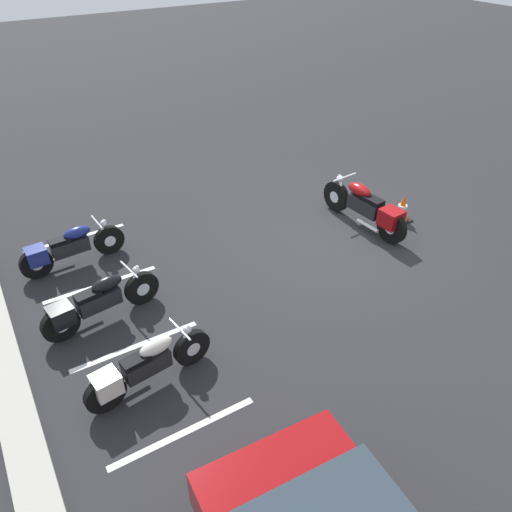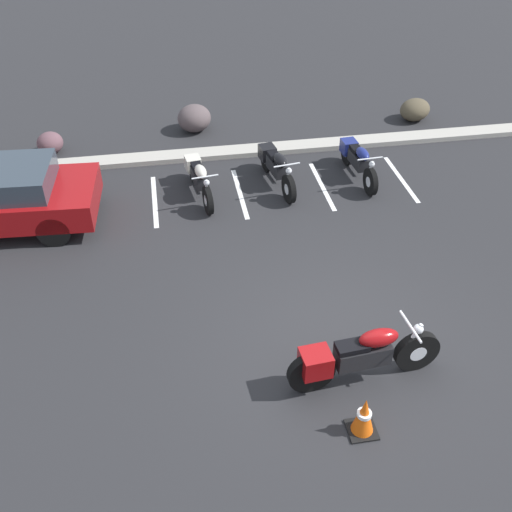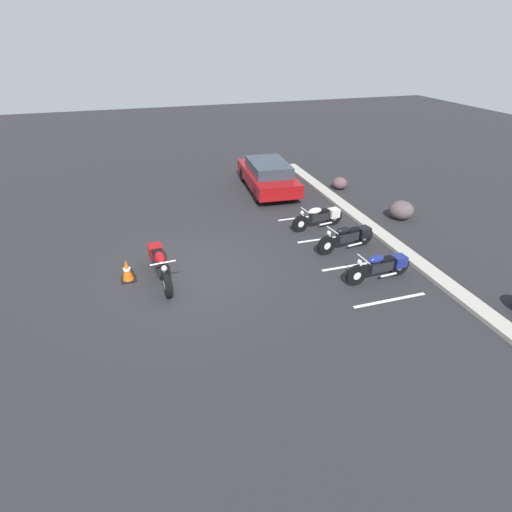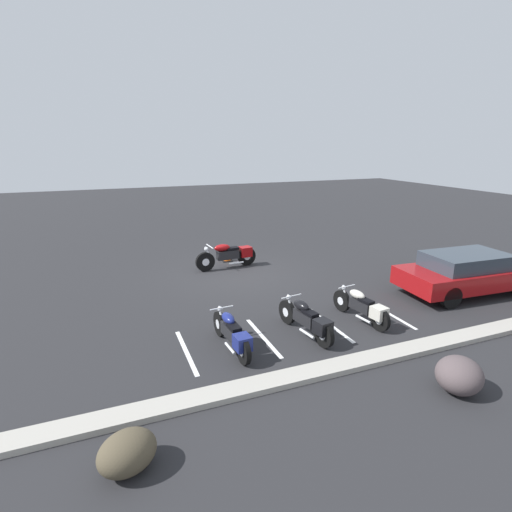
% 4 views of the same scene
% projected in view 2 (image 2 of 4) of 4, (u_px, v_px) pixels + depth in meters
% --- Properties ---
extents(ground, '(60.00, 60.00, 0.00)m').
position_uv_depth(ground, '(339.00, 340.00, 9.57)').
color(ground, '#262628').
extents(motorcycle_maroon_featured, '(2.36, 0.66, 0.93)m').
position_uv_depth(motorcycle_maroon_featured, '(358.00, 356.00, 8.62)').
color(motorcycle_maroon_featured, black).
rests_on(motorcycle_maroon_featured, ground).
extents(parked_bike_0, '(0.63, 1.99, 0.78)m').
position_uv_depth(parked_bike_0, '(199.00, 177.00, 12.91)').
color(parked_bike_0, black).
rests_on(parked_bike_0, ground).
extents(parked_bike_1, '(0.67, 2.07, 0.82)m').
position_uv_depth(parked_bike_1, '(276.00, 166.00, 13.27)').
color(parked_bike_1, black).
rests_on(parked_bike_1, ground).
extents(parked_bike_2, '(0.57, 2.03, 0.80)m').
position_uv_depth(parked_bike_2, '(357.00, 159.00, 13.53)').
color(parked_bike_2, black).
rests_on(parked_bike_2, ground).
extents(concrete_curb, '(18.00, 0.50, 0.12)m').
position_uv_depth(concrete_curb, '(265.00, 149.00, 14.71)').
color(concrete_curb, '#A8A399').
rests_on(concrete_curb, ground).
extents(landscape_rock_0, '(1.09, 1.02, 0.58)m').
position_uv_depth(landscape_rock_0, '(415.00, 110.00, 16.04)').
color(landscape_rock_0, brown).
rests_on(landscape_rock_0, ground).
extents(landscape_rock_1, '(0.87, 0.88, 0.53)m').
position_uv_depth(landscape_rock_1, '(50.00, 143.00, 14.53)').
color(landscape_rock_1, brown).
rests_on(landscape_rock_1, ground).
extents(landscape_rock_2, '(1.22, 1.22, 0.69)m').
position_uv_depth(landscape_rock_2, '(194.00, 118.00, 15.48)').
color(landscape_rock_2, '#514547').
rests_on(landscape_rock_2, ground).
extents(traffic_cone, '(0.40, 0.40, 0.64)m').
position_uv_depth(traffic_cone, '(364.00, 416.00, 8.02)').
color(traffic_cone, black).
rests_on(traffic_cone, ground).
extents(stall_line_0, '(0.10, 2.10, 0.00)m').
position_uv_depth(stall_line_0, '(155.00, 201.00, 12.91)').
color(stall_line_0, white).
rests_on(stall_line_0, ground).
extents(stall_line_1, '(0.10, 2.10, 0.00)m').
position_uv_depth(stall_line_1, '(240.00, 193.00, 13.16)').
color(stall_line_1, white).
rests_on(stall_line_1, ground).
extents(stall_line_2, '(0.10, 2.10, 0.00)m').
position_uv_depth(stall_line_2, '(322.00, 186.00, 13.42)').
color(stall_line_2, white).
rests_on(stall_line_2, ground).
extents(stall_line_3, '(0.10, 2.10, 0.00)m').
position_uv_depth(stall_line_3, '(401.00, 179.00, 13.67)').
color(stall_line_3, white).
rests_on(stall_line_3, ground).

